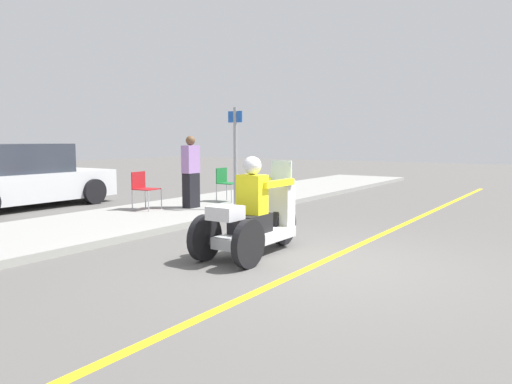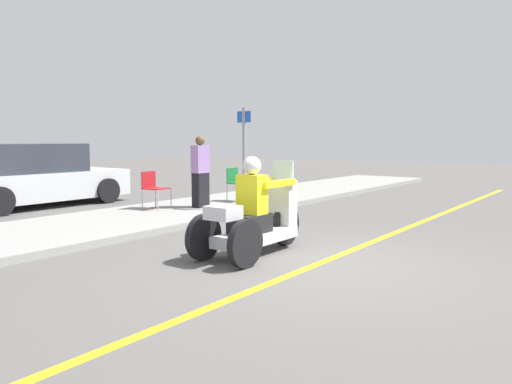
% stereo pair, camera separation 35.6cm
% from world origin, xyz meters
% --- Properties ---
extents(ground_plane, '(60.00, 60.00, 0.00)m').
position_xyz_m(ground_plane, '(0.00, 0.00, 0.00)').
color(ground_plane, '#565451').
extents(lane_stripe, '(24.00, 0.12, 0.01)m').
position_xyz_m(lane_stripe, '(0.02, 0.00, 0.00)').
color(lane_stripe, gold).
rests_on(lane_stripe, ground).
extents(sidewalk_strip, '(28.00, 2.80, 0.12)m').
position_xyz_m(sidewalk_strip, '(0.00, 4.60, 0.06)').
color(sidewalk_strip, gray).
rests_on(sidewalk_strip, ground).
extents(motorcycle_trike, '(2.12, 0.82, 1.41)m').
position_xyz_m(motorcycle_trike, '(0.02, 1.01, 0.50)').
color(motorcycle_trike, black).
rests_on(motorcycle_trike, ground).
extents(spectator_by_tree, '(0.38, 0.23, 1.60)m').
position_xyz_m(spectator_by_tree, '(2.56, 4.44, 0.89)').
color(spectator_by_tree, black).
rests_on(spectator_by_tree, sidewalk_strip).
extents(folding_chair_curbside, '(0.48, 0.48, 0.82)m').
position_xyz_m(folding_chair_curbside, '(3.89, 4.48, 0.62)').
color(folding_chair_curbside, '#A5A8AD').
rests_on(folding_chair_curbside, sidewalk_strip).
extents(folding_chair_set_back, '(0.52, 0.52, 0.82)m').
position_xyz_m(folding_chair_set_back, '(1.76, 5.10, 0.62)').
color(folding_chair_set_back, '#A5A8AD').
rests_on(folding_chair_set_back, sidewalk_strip).
extents(parked_car_lot_left, '(4.28, 1.95, 1.53)m').
position_xyz_m(parked_car_lot_left, '(0.90, 8.39, 0.72)').
color(parked_car_lot_left, silver).
rests_on(parked_car_lot_left, ground).
extents(street_sign, '(0.08, 0.36, 2.20)m').
position_xyz_m(street_sign, '(2.89, 3.45, 1.32)').
color(street_sign, gray).
rests_on(street_sign, sidewalk_strip).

